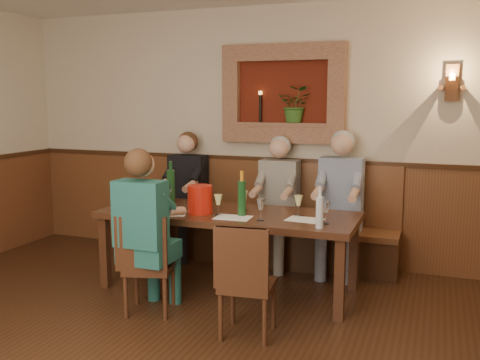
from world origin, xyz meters
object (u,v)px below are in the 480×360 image
(chair_near_left, at_px, (149,284))
(person_bench_mid, at_px, (277,213))
(dining_table, at_px, (228,220))
(person_chair_front, at_px, (147,246))
(wine_bottle_green_b, at_px, (171,186))
(chair_near_right, at_px, (247,303))
(person_bench_right, at_px, (339,215))
(wine_bottle_green_a, at_px, (242,197))
(water_bottle, at_px, (320,211))
(spittoon_bucket, at_px, (200,199))
(bench, at_px, (260,232))
(person_bench_left, at_px, (185,206))

(chair_near_left, bearing_deg, person_bench_mid, 52.54)
(dining_table, xyz_separation_m, person_chair_front, (-0.42, -0.78, -0.09))
(chair_near_left, height_order, wine_bottle_green_b, wine_bottle_green_b)
(chair_near_right, height_order, person_bench_right, person_bench_right)
(dining_table, xyz_separation_m, person_bench_mid, (0.23, 0.84, -0.09))
(chair_near_right, height_order, wine_bottle_green_a, wine_bottle_green_a)
(water_bottle, bearing_deg, spittoon_bucket, 171.37)
(bench, distance_m, chair_near_right, 1.91)
(dining_table, distance_m, person_bench_mid, 0.87)
(chair_near_left, relative_size, person_bench_right, 0.59)
(chair_near_left, height_order, person_bench_right, person_bench_right)
(chair_near_right, distance_m, water_bottle, 0.95)
(bench, xyz_separation_m, wine_bottle_green_a, (0.18, -1.05, 0.59))
(spittoon_bucket, bearing_deg, dining_table, 33.12)
(bench, height_order, person_bench_left, person_bench_left)
(wine_bottle_green_a, height_order, water_bottle, wine_bottle_green_a)
(wine_bottle_green_a, relative_size, water_bottle, 1.18)
(spittoon_bucket, bearing_deg, person_bench_left, 123.30)
(person_bench_right, bearing_deg, bench, 173.13)
(wine_bottle_green_a, distance_m, water_bottle, 0.79)
(dining_table, relative_size, person_chair_front, 1.70)
(person_chair_front, bearing_deg, water_bottle, 18.79)
(person_bench_right, height_order, water_bottle, person_bench_right)
(person_bench_left, distance_m, wine_bottle_green_b, 0.75)
(wine_bottle_green_a, xyz_separation_m, water_bottle, (0.76, -0.21, -0.03))
(person_chair_front, xyz_separation_m, wine_bottle_green_a, (0.59, 0.67, 0.34))
(bench, bearing_deg, wine_bottle_green_b, -132.45)
(person_chair_front, distance_m, spittoon_bucket, 0.73)
(person_bench_mid, xyz_separation_m, wine_bottle_green_b, (-0.92, -0.65, 0.35))
(chair_near_left, height_order, chair_near_right, chair_near_right)
(person_bench_mid, bearing_deg, chair_near_left, -111.68)
(person_bench_left, relative_size, wine_bottle_green_b, 3.34)
(spittoon_bucket, bearing_deg, wine_bottle_green_b, 145.17)
(wine_bottle_green_a, bearing_deg, person_chair_front, -131.47)
(person_bench_left, relative_size, spittoon_bucket, 5.49)
(person_bench_left, distance_m, water_bottle, 2.16)
(bench, relative_size, wine_bottle_green_a, 7.34)
(person_chair_front, bearing_deg, dining_table, 61.86)
(chair_near_left, xyz_separation_m, person_chair_front, (-0.00, -0.01, 0.33))
(person_bench_mid, height_order, person_bench_right, person_bench_right)
(person_chair_front, bearing_deg, person_bench_left, 105.54)
(person_bench_left, xyz_separation_m, person_bench_right, (1.76, -0.00, 0.02))
(dining_table, bearing_deg, person_bench_right, 43.16)
(person_chair_front, xyz_separation_m, wine_bottle_green_b, (-0.28, 0.96, 0.35))
(chair_near_left, distance_m, wine_bottle_green_a, 1.11)
(chair_near_right, xyz_separation_m, water_bottle, (0.42, 0.58, 0.63))
(bench, relative_size, person_bench_left, 2.10)
(person_bench_right, distance_m, wine_bottle_green_a, 1.22)
(water_bottle, bearing_deg, person_bench_mid, 121.40)
(bench, distance_m, wine_bottle_green_a, 1.22)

